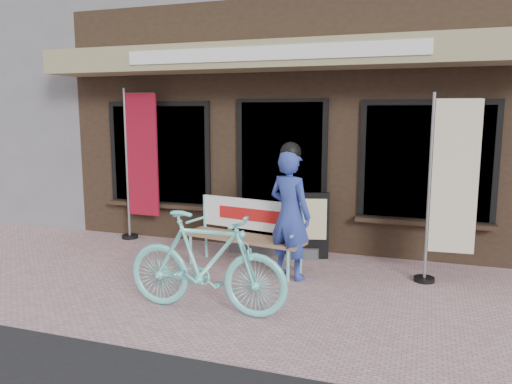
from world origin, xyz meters
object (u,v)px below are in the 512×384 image
at_px(menu_stand, 312,225).
at_px(person, 290,212).
at_px(nobori_red, 140,163).
at_px(nobori_cream, 450,187).
at_px(bench, 247,228).
at_px(bicycle, 206,263).

bearing_deg(menu_stand, person, -109.85).
relative_size(nobori_red, nobori_cream, 1.06).
height_order(bench, nobori_red, nobori_red).
bearing_deg(nobori_cream, nobori_red, 168.14).
bearing_deg(person, menu_stand, 106.56).
xyz_separation_m(bicycle, menu_stand, (0.60, 2.19, -0.04)).
relative_size(person, menu_stand, 1.80).
relative_size(bench, bicycle, 0.97).
relative_size(bench, nobori_red, 0.70).
bearing_deg(menu_stand, bench, -152.62).
distance_m(nobori_cream, menu_stand, 1.91).
bearing_deg(menu_stand, nobori_red, 162.80).
height_order(person, nobori_cream, nobori_cream).
height_order(bicycle, menu_stand, bicycle).
height_order(nobori_red, menu_stand, nobori_red).
xyz_separation_m(nobori_red, nobori_cream, (4.50, -0.62, -0.07)).
height_order(person, bicycle, person).
bearing_deg(nobori_red, person, -18.24).
bearing_deg(menu_stand, nobori_cream, -30.32).
distance_m(person, nobori_red, 2.91).
distance_m(bicycle, nobori_red, 3.26).
distance_m(nobori_red, nobori_cream, 4.54).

